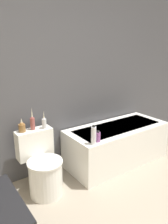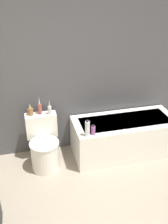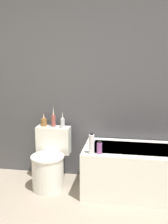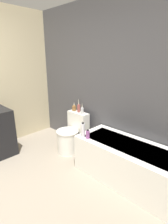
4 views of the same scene
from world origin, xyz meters
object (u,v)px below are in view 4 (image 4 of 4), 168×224
object	(u,v)px
vase_silver	(79,108)
shampoo_bottle_tall	(83,130)
vase_bronze	(82,110)
toilet	(71,135)
shampoo_bottle_short	(88,134)
bathtub	(128,162)
vase_gold	(74,108)

from	to	relation	value
vase_silver	shampoo_bottle_tall	distance (m)	0.73
vase_bronze	shampoo_bottle_tall	bearing A→B (deg)	-44.28
toilet	shampoo_bottle_short	size ratio (longest dim) A/B	5.07
bathtub	toilet	bearing A→B (deg)	-179.12
bathtub	vase_silver	distance (m)	1.32
toilet	shampoo_bottle_tall	size ratio (longest dim) A/B	3.04
vase_gold	shampoo_bottle_short	bearing A→B (deg)	-29.80
vase_gold	vase_silver	size ratio (longest dim) A/B	0.64
bathtub	vase_bronze	xyz separation A→B (m)	(-1.06, 0.15, 0.51)
bathtub	vase_gold	size ratio (longest dim) A/B	8.75
vase_silver	shampoo_bottle_tall	bearing A→B (deg)	-39.40
bathtub	shampoo_bottle_tall	bearing A→B (deg)	-157.50
vase_silver	shampoo_bottle_tall	xyz separation A→B (m)	(0.56, -0.46, -0.14)
vase_gold	toilet	bearing A→B (deg)	-58.86
toilet	vase_silver	bearing A→B (deg)	90.00
toilet	vase_bronze	size ratio (longest dim) A/B	3.23
shampoo_bottle_short	vase_silver	bearing A→B (deg)	145.58
shampoo_bottle_tall	shampoo_bottle_short	bearing A→B (deg)	12.91
toilet	shampoo_bottle_short	bearing A→B (deg)	-19.48
shampoo_bottle_short	toilet	bearing A→B (deg)	160.52
vase_gold	vase_bronze	distance (m)	0.26
vase_gold	vase_bronze	bearing A→B (deg)	-9.33
toilet	vase_bronze	world-z (taller)	vase_bronze
toilet	vase_silver	xyz separation A→B (m)	(-0.00, 0.21, 0.49)
bathtub	vase_bronze	bearing A→B (deg)	171.81
vase_gold	vase_bronze	size ratio (longest dim) A/B	0.78
vase_gold	shampoo_bottle_short	world-z (taller)	vase_gold
toilet	vase_silver	size ratio (longest dim) A/B	2.65
bathtub	vase_silver	size ratio (longest dim) A/B	5.62
toilet	vase_gold	distance (m)	0.53
bathtub	vase_silver	xyz separation A→B (m)	(-1.19, 0.19, 0.52)
vase_gold	shampoo_bottle_tall	distance (m)	0.83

